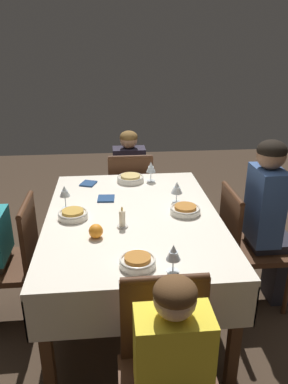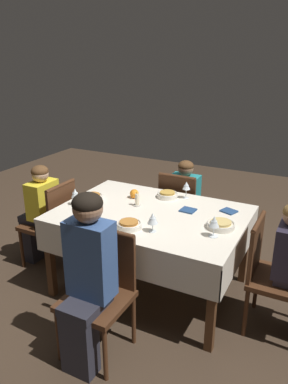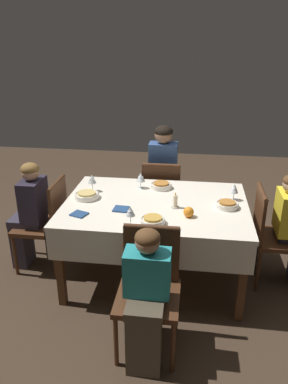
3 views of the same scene
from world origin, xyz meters
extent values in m
plane|color=#3D2D21|center=(0.00, 0.00, 0.00)|extent=(8.00, 8.00, 0.00)
cube|color=silver|center=(0.00, 0.00, 0.73)|extent=(1.57, 1.13, 0.04)
cube|color=silver|center=(0.00, 0.56, 0.59)|extent=(1.57, 0.01, 0.24)
cube|color=silver|center=(0.00, -0.56, 0.59)|extent=(1.57, 0.01, 0.24)
cube|color=silver|center=(0.78, 0.00, 0.59)|extent=(0.01, 1.13, 0.24)
cube|color=silver|center=(-0.78, 0.00, 0.59)|extent=(0.01, 1.13, 0.24)
cube|color=#4C2D19|center=(0.72, 0.49, 0.36)|extent=(0.06, 0.06, 0.71)
cube|color=#4C2D19|center=(-0.72, 0.49, 0.36)|extent=(0.06, 0.06, 0.71)
cube|color=#4C2D19|center=(0.72, -0.49, 0.36)|extent=(0.06, 0.06, 0.71)
cube|color=#4C2D19|center=(-0.72, -0.49, 0.36)|extent=(0.06, 0.06, 0.71)
cube|color=#472816|center=(-0.01, 0.87, 0.42)|extent=(0.43, 0.43, 0.04)
cube|color=#472816|center=(-0.01, 0.67, 0.65)|extent=(0.40, 0.03, 0.42)
cylinder|color=#472816|center=(-0.01, 0.67, 0.86)|extent=(0.39, 0.04, 0.04)
cylinder|color=#472816|center=(0.17, 1.06, 0.20)|extent=(0.03, 0.03, 0.40)
cylinder|color=#472816|center=(-0.20, 1.06, 0.20)|extent=(0.03, 0.03, 0.40)
cylinder|color=#472816|center=(0.17, 0.68, 0.20)|extent=(0.03, 0.03, 0.40)
cylinder|color=#472816|center=(-0.20, 0.68, 0.20)|extent=(0.03, 0.03, 0.40)
cube|color=#472816|center=(-1.09, 0.04, 0.42)|extent=(0.43, 0.43, 0.04)
cube|color=#472816|center=(-0.89, 0.04, 0.65)|extent=(0.03, 0.40, 0.42)
cylinder|color=#472816|center=(-0.89, 0.04, 0.86)|extent=(0.04, 0.39, 0.04)
cylinder|color=#472816|center=(-1.28, 0.23, 0.20)|extent=(0.03, 0.03, 0.40)
cylinder|color=#472816|center=(-1.28, -0.15, 0.20)|extent=(0.03, 0.03, 0.40)
cylinder|color=#472816|center=(-0.90, 0.23, 0.20)|extent=(0.03, 0.03, 0.40)
cylinder|color=#472816|center=(-0.90, -0.15, 0.20)|extent=(0.03, 0.03, 0.40)
cube|color=#472816|center=(0.89, 0.08, 0.65)|extent=(0.03, 0.40, 0.42)
cylinder|color=#472816|center=(0.89, 0.08, 0.86)|extent=(0.04, 0.39, 0.04)
cube|color=#472816|center=(0.04, -0.87, 0.42)|extent=(0.43, 0.43, 0.04)
cube|color=#472816|center=(0.04, -0.67, 0.65)|extent=(0.40, 0.03, 0.42)
cylinder|color=#472816|center=(0.04, -0.67, 0.86)|extent=(0.39, 0.04, 0.04)
cylinder|color=#472816|center=(-0.15, -0.68, 0.20)|extent=(0.03, 0.03, 0.40)
cylinder|color=#472816|center=(0.23, -0.68, 0.20)|extent=(0.03, 0.03, 0.40)
cube|color=#282833|center=(-0.01, 1.07, 0.22)|extent=(0.23, 0.14, 0.44)
cube|color=#282833|center=(-0.01, 0.99, 0.47)|extent=(0.24, 0.31, 0.06)
cube|color=#38568E|center=(-0.01, 0.90, 0.77)|extent=(0.30, 0.18, 0.53)
sphere|color=#9E7051|center=(-0.01, 0.90, 1.12)|extent=(0.19, 0.19, 0.19)
ellipsoid|color=black|center=(-0.01, 0.90, 1.16)|extent=(0.19, 0.19, 0.13)
cube|color=#383342|center=(-1.29, 0.04, 0.22)|extent=(0.14, 0.22, 0.44)
cube|color=#383342|center=(-1.21, 0.04, 0.47)|extent=(0.31, 0.24, 0.06)
cube|color=#282333|center=(-1.12, 0.04, 0.69)|extent=(0.18, 0.30, 0.38)
sphere|color=tan|center=(-1.12, 0.04, 0.96)|extent=(0.16, 0.16, 0.16)
ellipsoid|color=brown|center=(-1.12, 0.04, 0.99)|extent=(0.16, 0.16, 0.11)
cube|color=yellow|center=(1.12, 0.08, 0.69)|extent=(0.18, 0.30, 0.36)
sphere|color=#D6A884|center=(1.12, 0.08, 0.94)|extent=(0.16, 0.16, 0.16)
ellipsoid|color=brown|center=(1.12, 0.08, 0.97)|extent=(0.16, 0.16, 0.11)
cylinder|color=silver|center=(0.02, 0.35, 0.76)|extent=(0.20, 0.20, 0.04)
torus|color=silver|center=(0.02, 0.35, 0.79)|extent=(0.20, 0.20, 0.01)
cylinder|color=#B2702D|center=(0.02, 0.35, 0.79)|extent=(0.14, 0.14, 0.02)
cylinder|color=white|center=(-0.17, 0.32, 0.75)|extent=(0.06, 0.06, 0.00)
cylinder|color=white|center=(-0.17, 0.32, 0.78)|extent=(0.01, 0.01, 0.06)
cone|color=white|center=(-0.17, 0.32, 0.86)|extent=(0.08, 0.08, 0.08)
cylinder|color=white|center=(-0.17, 0.32, 0.84)|extent=(0.05, 0.05, 0.04)
cylinder|color=silver|center=(-0.61, 0.02, 0.76)|extent=(0.22, 0.22, 0.04)
torus|color=silver|center=(-0.61, 0.02, 0.79)|extent=(0.21, 0.21, 0.01)
cylinder|color=tan|center=(-0.61, 0.02, 0.79)|extent=(0.16, 0.16, 0.02)
cylinder|color=white|center=(-0.61, 0.19, 0.75)|extent=(0.07, 0.07, 0.00)
cylinder|color=white|center=(-0.61, 0.19, 0.79)|extent=(0.01, 0.01, 0.08)
cone|color=white|center=(-0.61, 0.19, 0.87)|extent=(0.08, 0.08, 0.08)
cylinder|color=white|center=(-0.61, 0.19, 0.85)|extent=(0.05, 0.05, 0.04)
cylinder|color=silver|center=(0.60, -0.01, 0.76)|extent=(0.19, 0.19, 0.04)
torus|color=silver|center=(0.60, -0.01, 0.79)|extent=(0.18, 0.18, 0.01)
cylinder|color=#B2702D|center=(0.60, -0.01, 0.79)|extent=(0.13, 0.13, 0.02)
cylinder|color=white|center=(0.67, 0.16, 0.75)|extent=(0.07, 0.07, 0.00)
cylinder|color=white|center=(0.67, 0.16, 0.78)|extent=(0.01, 0.01, 0.07)
cone|color=white|center=(0.67, 0.16, 0.86)|extent=(0.07, 0.07, 0.08)
cylinder|color=white|center=(0.67, 0.16, 0.84)|extent=(0.04, 0.04, 0.04)
cylinder|color=silver|center=(0.02, -0.38, 0.76)|extent=(0.19, 0.19, 0.04)
torus|color=silver|center=(0.02, -0.38, 0.79)|extent=(0.19, 0.19, 0.01)
cylinder|color=gold|center=(0.02, -0.38, 0.79)|extent=(0.14, 0.14, 0.02)
cylinder|color=white|center=(-0.14, -0.45, 0.75)|extent=(0.06, 0.06, 0.00)
cylinder|color=white|center=(-0.14, -0.45, 0.79)|extent=(0.01, 0.01, 0.08)
cone|color=white|center=(-0.14, -0.45, 0.87)|extent=(0.07, 0.07, 0.07)
cylinder|color=white|center=(-0.14, -0.45, 0.86)|extent=(0.04, 0.04, 0.03)
cylinder|color=beige|center=(0.17, -0.07, 0.75)|extent=(0.07, 0.07, 0.01)
cylinder|color=beige|center=(0.17, -0.07, 0.81)|extent=(0.04, 0.04, 0.10)
ellipsoid|color=#F9C64C|center=(0.17, -0.07, 0.87)|extent=(0.01, 0.01, 0.03)
sphere|color=orange|center=(0.29, -0.23, 0.79)|extent=(0.08, 0.08, 0.08)
cube|color=navy|center=(-0.27, -0.17, 0.75)|extent=(0.13, 0.13, 0.01)
cube|color=navy|center=(-0.58, -0.31, 0.75)|extent=(0.15, 0.14, 0.01)
camera|label=1|loc=(2.21, -0.14, 1.82)|focal=35.00mm
camera|label=2|loc=(-1.28, 2.61, 2.01)|focal=35.00mm
camera|label=3|loc=(0.29, -2.92, 2.07)|focal=35.00mm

